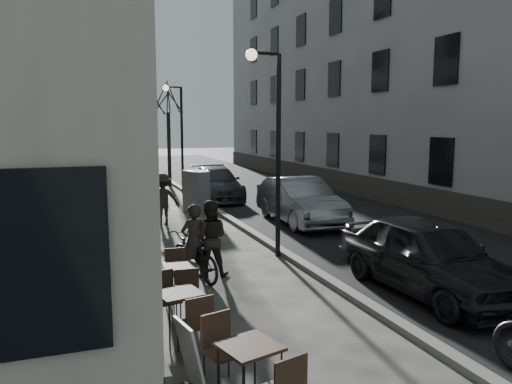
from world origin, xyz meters
TOP-DOWN VIEW (x-y plane):
  - ground at (0.00, 0.00)m, footprint 120.00×120.00m
  - road at (3.85, 16.00)m, footprint 7.30×60.00m
  - kerb at (0.20, 16.00)m, footprint 0.25×60.00m
  - building_left at (-6.00, 16.50)m, footprint 4.00×35.00m
  - building_right at (9.50, 16.50)m, footprint 4.00×35.00m
  - streetlamp_near at (-0.17, 6.00)m, footprint 0.90×0.28m
  - streetlamp_far at (-0.17, 18.00)m, footprint 0.90×0.28m
  - tree_near at (-0.10, 21.00)m, footprint 2.40×2.40m
  - tree_far at (-0.10, 27.00)m, footprint 2.40×2.40m
  - bistro_set_a at (-2.88, -0.18)m, footprint 0.84×1.63m
  - bistro_set_b at (-3.30, 1.95)m, footprint 0.75×1.61m
  - bistro_set_c at (-2.98, 3.42)m, footprint 0.66×1.54m
  - sign_board at (-3.46, 0.33)m, footprint 0.43×0.60m
  - utility_cabinet at (-0.55, 12.77)m, footprint 0.89×1.19m
  - bicycle at (-2.40, 4.93)m, footprint 1.18×2.02m
  - cyclist_rider at (-2.40, 4.93)m, footprint 0.68×0.55m
  - pedestrian_near at (-2.02, 5.00)m, footprint 1.00×0.89m
  - pedestrian_mid at (-2.09, 10.90)m, footprint 1.13×0.69m
  - pedestrian_far at (-3.60, 10.28)m, footprint 1.09×0.52m
  - car_near at (1.77, 2.46)m, footprint 1.88×4.46m
  - car_mid at (2.30, 9.68)m, footprint 1.72×4.64m
  - car_far at (1.02, 15.78)m, footprint 2.42×4.99m

SIDE VIEW (x-z plane):
  - ground at x=0.00m, z-range 0.00..0.00m
  - road at x=3.85m, z-range 0.00..0.00m
  - kerb at x=0.20m, z-range 0.00..0.12m
  - sign_board at x=-3.46m, z-range -0.09..0.87m
  - bistro_set_c at x=-2.98m, z-range 0.01..0.92m
  - bistro_set_b at x=-3.30m, z-range 0.01..0.93m
  - bistro_set_a at x=-2.88m, z-range 0.01..0.94m
  - bicycle at x=-2.40m, z-range 0.00..1.00m
  - car_far at x=1.02m, z-range 0.00..1.40m
  - car_near at x=1.77m, z-range 0.00..1.50m
  - car_mid at x=2.30m, z-range 0.00..1.52m
  - utility_cabinet at x=-0.55m, z-range 0.00..1.58m
  - cyclist_rider at x=-2.40m, z-range 0.00..1.64m
  - pedestrian_near at x=-2.02m, z-range 0.00..1.69m
  - pedestrian_mid at x=-2.09m, z-range 0.00..1.71m
  - pedestrian_far at x=-3.60m, z-range 0.00..1.82m
  - streetlamp_near at x=-0.17m, z-range 0.62..5.71m
  - streetlamp_far at x=-0.17m, z-range 0.62..5.71m
  - tree_near at x=-0.10m, z-range 1.81..7.51m
  - tree_far at x=-0.10m, z-range 1.81..7.51m
  - building_left at x=-6.00m, z-range 0.00..16.00m
  - building_right at x=9.50m, z-range 0.00..16.00m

